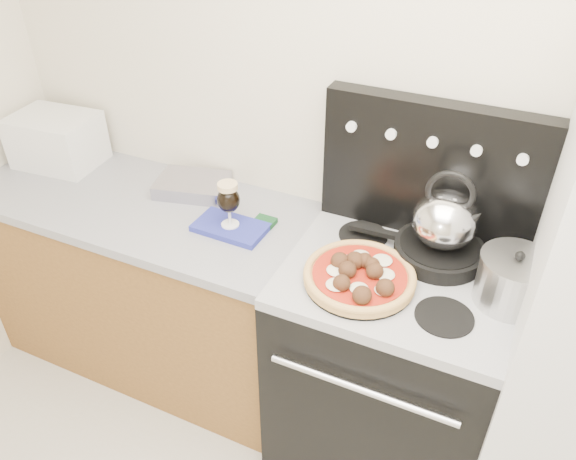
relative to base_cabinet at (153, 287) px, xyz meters
The scene contains 15 objects.
room_shell 1.59m from the base_cabinet, 41.46° to the right, with size 3.52×3.01×2.52m.
base_cabinet is the anchor object (origin of this frame).
countertop 0.45m from the base_cabinet, ahead, with size 1.48×0.63×0.04m, color #92939B.
stove_body 1.11m from the base_cabinet, ahead, with size 0.76×0.65×0.88m, color black.
cooktop 1.20m from the base_cabinet, ahead, with size 0.76×0.65×0.04m, color #ADADB2.
backguard 1.35m from the base_cabinet, 12.75° to the left, with size 0.76×0.08×0.50m, color black.
toaster_oven 0.78m from the base_cabinet, 167.00° to the left, with size 0.36×0.26×0.22m, color silver.
foil_sheet 0.55m from the base_cabinet, 41.92° to the left, with size 0.28×0.21×0.06m, color silver.
oven_mitt 0.66m from the base_cabinet, ahead, with size 0.27×0.16×0.02m, color #262D97.
beer_glass 0.74m from the base_cabinet, ahead, with size 0.09×0.09×0.18m, color black, non-canonical shape.
pizza_pan 1.12m from the base_cabinet, ahead, with size 0.36×0.36×0.01m, color black.
pizza 1.13m from the base_cabinet, ahead, with size 0.36×0.36×0.05m, color tan, non-canonical shape.
skillet 1.31m from the base_cabinet, ahead, with size 0.31×0.31×0.05m, color black.
tea_kettle 1.38m from the base_cabinet, ahead, with size 0.22×0.22×0.24m, color silver, non-canonical shape.
stock_pot 1.56m from the base_cabinet, ahead, with size 0.21×0.21×0.16m, color #BCBCBC.
Camera 1 is at (0.35, -0.30, 2.13)m, focal length 35.00 mm.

